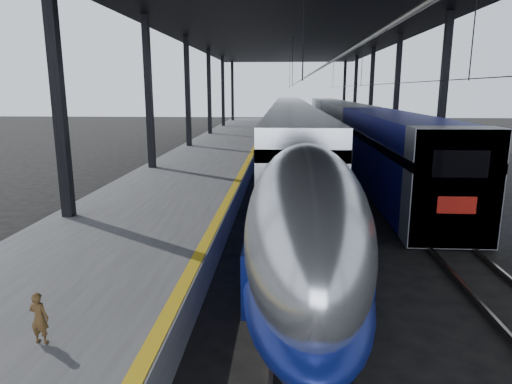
{
  "coord_description": "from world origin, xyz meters",
  "views": [
    {
      "loc": [
        1.46,
        -9.52,
        5.18
      ],
      "look_at": [
        0.59,
        4.61,
        2.0
      ],
      "focal_mm": 32.0,
      "sensor_mm": 36.0,
      "label": 1
    }
  ],
  "objects": [
    {
      "name": "canopy",
      "position": [
        1.9,
        20.0,
        9.12
      ],
      "size": [
        18.0,
        75.0,
        9.47
      ],
      "color": "black",
      "rests_on": "ground"
    },
    {
      "name": "rails",
      "position": [
        4.5,
        20.0,
        0.08
      ],
      "size": [
        6.52,
        80.0,
        0.16
      ],
      "color": "slate",
      "rests_on": "ground"
    },
    {
      "name": "tgv_train",
      "position": [
        2.0,
        27.99,
        1.93
      ],
      "size": [
        2.87,
        65.2,
        4.12
      ],
      "color": "#BABDC2",
      "rests_on": "ground"
    },
    {
      "name": "yellow_strip",
      "position": [
        -0.7,
        20.0,
        1.0
      ],
      "size": [
        0.3,
        80.0,
        0.01
      ],
      "primitive_type": "cube",
      "color": "gold",
      "rests_on": "platform"
    },
    {
      "name": "second_train",
      "position": [
        7.0,
        32.29,
        2.03
      ],
      "size": [
        2.91,
        56.05,
        4.01
      ],
      "color": "navy",
      "rests_on": "ground"
    },
    {
      "name": "ground",
      "position": [
        0.0,
        0.0,
        0.0
      ],
      "size": [
        160.0,
        160.0,
        0.0
      ],
      "primitive_type": "plane",
      "color": "black",
      "rests_on": "ground"
    },
    {
      "name": "platform",
      "position": [
        -3.5,
        20.0,
        0.5
      ],
      "size": [
        6.0,
        80.0,
        1.0
      ],
      "primitive_type": "cube",
      "color": "#4C4C4F",
      "rests_on": "ground"
    },
    {
      "name": "child",
      "position": [
        -2.59,
        -2.78,
        1.45
      ],
      "size": [
        0.35,
        0.25,
        0.91
      ],
      "primitive_type": "imported",
      "rotation": [
        0.0,
        0.0,
        3.03
      ],
      "color": "#4C3519",
      "rests_on": "platform"
    }
  ]
}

